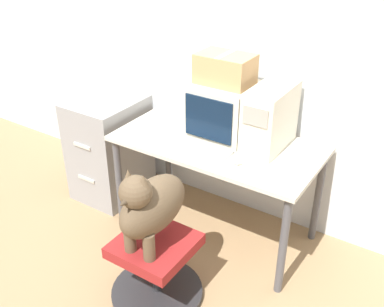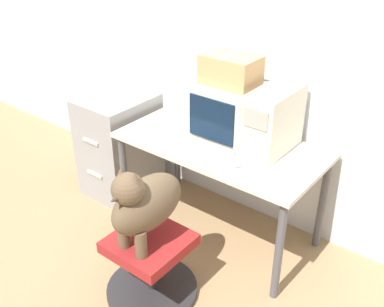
{
  "view_description": "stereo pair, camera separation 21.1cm",
  "coord_description": "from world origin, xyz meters",
  "px_view_note": "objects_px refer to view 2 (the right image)",
  "views": [
    {
      "loc": [
        1.3,
        -1.96,
        2.13
      ],
      "look_at": [
        -0.01,
        0.05,
        0.79
      ],
      "focal_mm": 42.0,
      "sensor_mm": 36.0,
      "label": 1
    },
    {
      "loc": [
        1.47,
        -1.83,
        2.13
      ],
      "look_at": [
        -0.01,
        0.05,
        0.79
      ],
      "focal_mm": 42.0,
      "sensor_mm": 36.0,
      "label": 2
    }
  ],
  "objects_px": {
    "keyboard": "(199,149)",
    "dog": "(144,203)",
    "pc_tower": "(273,121)",
    "office_chair": "(151,267)",
    "crt_monitor": "(228,110)",
    "filing_cabinet": "(120,145)",
    "cardboard_box": "(230,70)"
  },
  "relations": [
    {
      "from": "pc_tower",
      "to": "office_chair",
      "type": "height_order",
      "value": "pc_tower"
    },
    {
      "from": "pc_tower",
      "to": "dog",
      "type": "height_order",
      "value": "pc_tower"
    },
    {
      "from": "office_chair",
      "to": "cardboard_box",
      "type": "distance_m",
      "value": 1.32
    },
    {
      "from": "keyboard",
      "to": "dog",
      "type": "distance_m",
      "value": 0.6
    },
    {
      "from": "keyboard",
      "to": "filing_cabinet",
      "type": "bearing_deg",
      "value": 170.77
    },
    {
      "from": "crt_monitor",
      "to": "cardboard_box",
      "type": "xyz_separation_m",
      "value": [
        0.0,
        0.0,
        0.28
      ]
    },
    {
      "from": "pc_tower",
      "to": "office_chair",
      "type": "relative_size",
      "value": 0.8
    },
    {
      "from": "dog",
      "to": "pc_tower",
      "type": "bearing_deg",
      "value": 72.16
    },
    {
      "from": "crt_monitor",
      "to": "filing_cabinet",
      "type": "bearing_deg",
      "value": -170.93
    },
    {
      "from": "crt_monitor",
      "to": "filing_cabinet",
      "type": "xyz_separation_m",
      "value": [
        -0.94,
        -0.15,
        -0.51
      ]
    },
    {
      "from": "crt_monitor",
      "to": "office_chair",
      "type": "xyz_separation_m",
      "value": [
        0.06,
        -0.87,
        -0.71
      ]
    },
    {
      "from": "pc_tower",
      "to": "dog",
      "type": "bearing_deg",
      "value": -107.84
    },
    {
      "from": "cardboard_box",
      "to": "office_chair",
      "type": "bearing_deg",
      "value": -86.22
    },
    {
      "from": "office_chair",
      "to": "dog",
      "type": "relative_size",
      "value": 1.06
    },
    {
      "from": "pc_tower",
      "to": "office_chair",
      "type": "distance_m",
      "value": 1.17
    },
    {
      "from": "keyboard",
      "to": "cardboard_box",
      "type": "relative_size",
      "value": 1.23
    },
    {
      "from": "crt_monitor",
      "to": "keyboard",
      "type": "distance_m",
      "value": 0.34
    },
    {
      "from": "crt_monitor",
      "to": "filing_cabinet",
      "type": "distance_m",
      "value": 1.08
    },
    {
      "from": "office_chair",
      "to": "keyboard",
      "type": "bearing_deg",
      "value": 97.04
    },
    {
      "from": "crt_monitor",
      "to": "keyboard",
      "type": "bearing_deg",
      "value": -92.42
    },
    {
      "from": "pc_tower",
      "to": "keyboard",
      "type": "bearing_deg",
      "value": -140.63
    },
    {
      "from": "pc_tower",
      "to": "keyboard",
      "type": "xyz_separation_m",
      "value": [
        -0.35,
        -0.29,
        -0.19
      ]
    },
    {
      "from": "crt_monitor",
      "to": "cardboard_box",
      "type": "distance_m",
      "value": 0.28
    },
    {
      "from": "crt_monitor",
      "to": "pc_tower",
      "type": "height_order",
      "value": "pc_tower"
    },
    {
      "from": "dog",
      "to": "keyboard",
      "type": "bearing_deg",
      "value": 96.79
    },
    {
      "from": "filing_cabinet",
      "to": "cardboard_box",
      "type": "xyz_separation_m",
      "value": [
        0.94,
        0.15,
        0.78
      ]
    },
    {
      "from": "keyboard",
      "to": "office_chair",
      "type": "xyz_separation_m",
      "value": [
        0.07,
        -0.57,
        -0.55
      ]
    },
    {
      "from": "crt_monitor",
      "to": "dog",
      "type": "height_order",
      "value": "crt_monitor"
    },
    {
      "from": "office_chair",
      "to": "dog",
      "type": "xyz_separation_m",
      "value": [
        -0.0,
        -0.02,
        0.49
      ]
    },
    {
      "from": "pc_tower",
      "to": "office_chair",
      "type": "bearing_deg",
      "value": -108.25
    },
    {
      "from": "office_chair",
      "to": "dog",
      "type": "distance_m",
      "value": 0.49
    },
    {
      "from": "crt_monitor",
      "to": "office_chair",
      "type": "bearing_deg",
      "value": -86.21
    }
  ]
}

